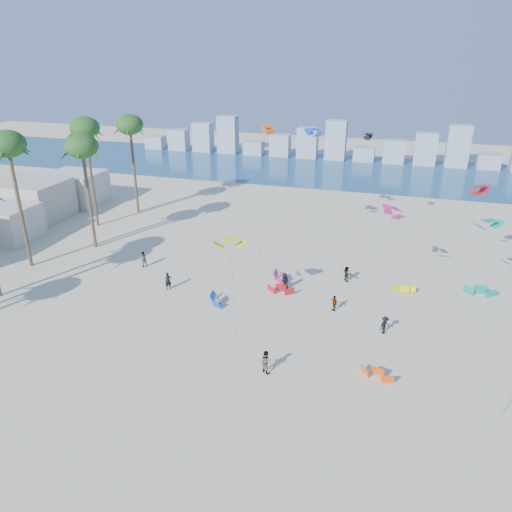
# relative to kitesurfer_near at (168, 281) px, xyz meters

# --- Properties ---
(ground) EXTENTS (220.00, 220.00, 0.00)m
(ground) POSITION_rel_kitesurfer_near_xyz_m (6.13, -15.11, -0.92)
(ground) COLOR beige
(ground) RESTS_ON ground
(ocean) EXTENTS (220.00, 220.00, 0.00)m
(ocean) POSITION_rel_kitesurfer_near_xyz_m (6.13, 56.89, -0.92)
(ocean) COLOR navy
(ocean) RESTS_ON ground
(kitesurfer_near) EXTENTS (0.80, 0.77, 1.84)m
(kitesurfer_near) POSITION_rel_kitesurfer_near_xyz_m (0.00, 0.00, 0.00)
(kitesurfer_near) COLOR black
(kitesurfer_near) RESTS_ON ground
(kitesurfer_mid) EXTENTS (1.15, 1.08, 1.87)m
(kitesurfer_mid) POSITION_rel_kitesurfer_near_xyz_m (13.29, -10.46, 0.02)
(kitesurfer_mid) COLOR gray
(kitesurfer_mid) RESTS_ON ground
(kitesurfers_far) EXTENTS (39.25, 10.76, 1.85)m
(kitesurfers_far) POSITION_rel_kitesurfer_near_xyz_m (13.45, 3.00, -0.07)
(kitesurfers_far) COLOR black
(kitesurfers_far) RESTS_ON ground
(grounded_kites) EXTENTS (27.46, 18.10, 0.99)m
(grounded_kites) POSITION_rel_kitesurfer_near_xyz_m (17.25, 2.37, -0.47)
(grounded_kites) COLOR blue
(grounded_kites) RESTS_ON ground
(flying_kites) EXTENTS (27.90, 31.09, 16.06)m
(flying_kites) POSITION_rel_kitesurfer_near_xyz_m (19.03, 6.44, 9.72)
(flying_kites) COLOR #FFFA0D
(flying_kites) RESTS_ON ground
(palm_row) EXTENTS (8.33, 44.80, 15.22)m
(palm_row) POSITION_rel_kitesurfer_near_xyz_m (-16.63, 1.07, 11.10)
(palm_row) COLOR brown
(palm_row) RESTS_ON ground
(distant_skyline) EXTENTS (85.00, 3.00, 8.40)m
(distant_skyline) POSITION_rel_kitesurfer_near_xyz_m (4.95, 66.89, 2.17)
(distant_skyline) COLOR #9EADBF
(distant_skyline) RESTS_ON ground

